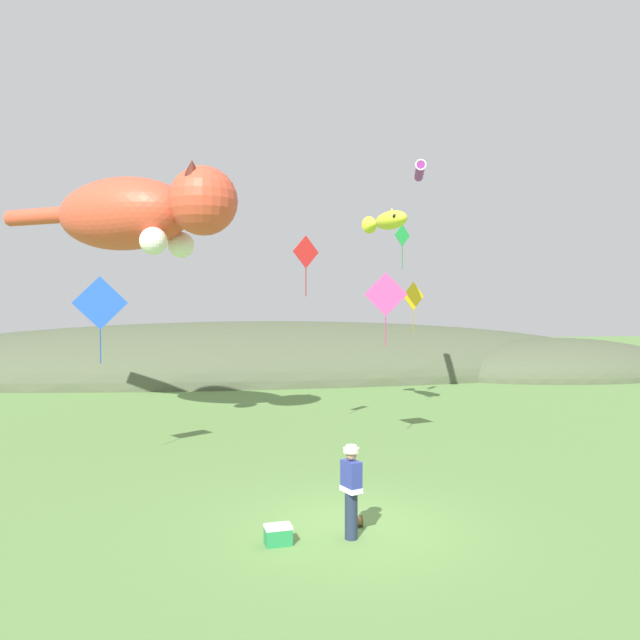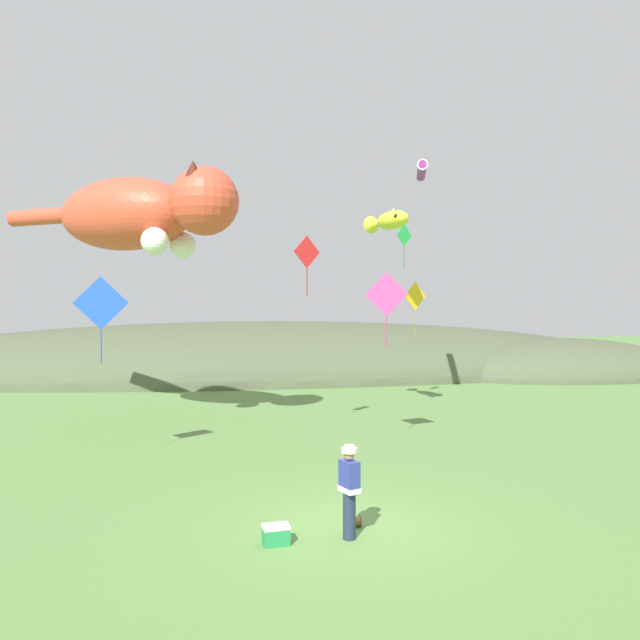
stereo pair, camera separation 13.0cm
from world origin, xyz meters
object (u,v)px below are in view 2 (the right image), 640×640
(kite_spool, at_px, (357,521))
(kite_diamond_red, at_px, (307,253))
(festival_attendant, at_px, (349,489))
(picnic_cooler, at_px, (276,535))
(kite_diamond_pink, at_px, (386,295))
(kite_diamond_green, at_px, (404,236))
(kite_diamond_gold, at_px, (415,297))
(kite_fish_windsock, at_px, (388,221))
(kite_giant_cat, at_px, (142,214))
(kite_tube_streamer, at_px, (422,171))
(kite_diamond_blue, at_px, (101,303))

(kite_spool, height_order, kite_diamond_red, kite_diamond_red)
(kite_spool, bearing_deg, festival_attendant, -116.17)
(festival_attendant, distance_m, picnic_cooler, 1.58)
(kite_diamond_pink, relative_size, kite_diamond_green, 1.22)
(kite_diamond_pink, distance_m, kite_diamond_green, 7.14)
(kite_diamond_gold, bearing_deg, kite_fish_windsock, -133.63)
(kite_giant_cat, height_order, kite_diamond_gold, kite_giant_cat)
(kite_tube_streamer, xyz_separation_m, kite_diamond_green, (-0.71, 0.03, -2.62))
(kite_giant_cat, relative_size, kite_diamond_green, 4.78)
(kite_fish_windsock, height_order, kite_diamond_green, kite_fish_windsock)
(kite_diamond_pink, bearing_deg, kite_giant_cat, 150.84)
(kite_giant_cat, bearing_deg, kite_diamond_gold, 9.58)
(festival_attendant, relative_size, kite_fish_windsock, 0.68)
(picnic_cooler, bearing_deg, kite_tube_streamer, 61.58)
(kite_diamond_green, bearing_deg, kite_giant_cat, -168.51)
(kite_spool, relative_size, kite_diamond_green, 0.13)
(kite_diamond_pink, bearing_deg, kite_diamond_green, 68.87)
(festival_attendant, distance_m, kite_diamond_red, 9.91)
(kite_diamond_pink, xyz_separation_m, kite_diamond_green, (2.42, 6.26, 2.44))
(kite_diamond_pink, bearing_deg, picnic_cooler, -119.99)
(kite_tube_streamer, relative_size, kite_diamond_blue, 1.06)
(kite_tube_streamer, xyz_separation_m, kite_diamond_blue, (-11.17, -6.97, -5.31))
(festival_attendant, bearing_deg, kite_diamond_red, 87.54)
(kite_diamond_red, bearing_deg, picnic_cooler, -101.55)
(kite_giant_cat, distance_m, kite_diamond_pink, 9.12)
(kite_spool, distance_m, kite_diamond_pink, 7.94)
(kite_diamond_pink, xyz_separation_m, kite_diamond_red, (-2.15, 1.80, 1.37))
(kite_diamond_gold, distance_m, kite_diamond_red, 6.62)
(festival_attendant, bearing_deg, kite_tube_streamer, 66.44)
(festival_attendant, xyz_separation_m, kite_diamond_green, (4.93, 12.96, 6.14))
(picnic_cooler, height_order, kite_diamond_green, kite_diamond_green)
(festival_attendant, xyz_separation_m, kite_diamond_gold, (5.31, 12.68, 3.70))
(kite_spool, height_order, kite_diamond_gold, kite_diamond_gold)
(kite_giant_cat, bearing_deg, kite_diamond_blue, -95.39)
(kite_tube_streamer, xyz_separation_m, kite_diamond_gold, (-0.32, -0.25, -5.06))
(kite_giant_cat, xyz_separation_m, kite_diamond_green, (9.99, 2.03, -0.40))
(kite_diamond_blue, distance_m, kite_diamond_gold, 12.76)
(kite_diamond_gold, relative_size, kite_diamond_red, 1.05)
(kite_diamond_green, relative_size, kite_diamond_red, 0.93)
(kite_giant_cat, height_order, kite_diamond_red, kite_giant_cat)
(kite_spool, bearing_deg, kite_giant_cat, 117.32)
(kite_diamond_gold, bearing_deg, kite_spool, -112.56)
(kite_diamond_blue, distance_m, kite_diamond_green, 12.87)
(kite_giant_cat, relative_size, kite_diamond_gold, 4.21)
(kite_tube_streamer, bearing_deg, kite_diamond_pink, -116.66)
(kite_tube_streamer, distance_m, kite_diamond_pink, 8.61)
(kite_giant_cat, distance_m, kite_tube_streamer, 11.10)
(kite_diamond_gold, bearing_deg, kite_diamond_green, 143.89)
(kite_diamond_red, bearing_deg, kite_diamond_green, 44.29)
(kite_tube_streamer, bearing_deg, picnic_cooler, -118.42)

